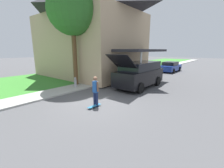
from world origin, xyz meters
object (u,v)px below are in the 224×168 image
Objects in this scene: suv_parked at (140,74)px; car_down_street at (170,67)px; skateboarder at (96,90)px; fire_hydrant at (75,82)px; skateboard at (94,106)px; lawn_tree_near at (72,10)px.

suv_parked is 10.64m from car_down_street.
skateboarder reaches higher than fire_hydrant.
fire_hydrant is at bearing 156.05° from skateboarder.
skateboard is 4.58m from fire_hydrant.
skateboard is (0.06, -0.18, -0.80)m from skateboarder.
fire_hydrant is at bearing -138.12° from suv_parked.
skateboarder is (1.37, -15.75, 0.21)m from car_down_street.
car_down_street is 16.00m from skateboard.
skateboarder reaches higher than car_down_street.
lawn_tree_near is 1.74× the size of car_down_street.
car_down_street is 15.81m from skateboarder.
lawn_tree_near is 7.90m from skateboard.
lawn_tree_near is 9.38× the size of skateboard.
car_down_street is 2.75× the size of skateboarder.
skateboarder is at bearing -86.82° from suv_parked.
suv_parked is at bearing 93.73° from skateboard.
suv_parked reaches higher than skateboarder.
suv_parked is 6.73× the size of skateboard.
lawn_tree_near is at bearing 151.88° from skateboard.
fire_hydrant is at bearing 154.35° from skateboard.
fire_hydrant is (-2.68, -13.95, -0.21)m from car_down_street.
fire_hydrant reaches higher than skateboard.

